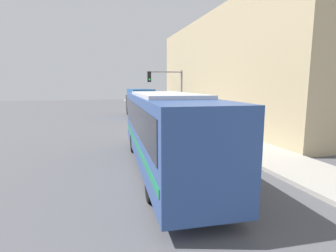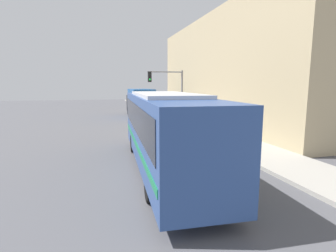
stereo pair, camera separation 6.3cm
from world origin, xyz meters
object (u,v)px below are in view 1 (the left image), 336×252
fire_hydrant (230,139)px  city_bus (165,126)px  traffic_light_pole (169,87)px  delivery_truck (139,102)px  parking_meter (205,123)px

fire_hydrant → city_bus: bearing=-150.5°
fire_hydrant → traffic_light_pole: 9.93m
delivery_truck → fire_hydrant: (2.47, -17.18, -1.18)m
delivery_truck → traffic_light_pole: bearing=-79.4°
delivery_truck → parking_meter: size_ratio=6.01×
parking_meter → city_bus: bearing=-126.5°
city_bus → fire_hydrant: (4.70, 2.65, -1.37)m
city_bus → fire_hydrant: size_ratio=14.15×
delivery_truck → parking_meter: 13.73m
delivery_truck → fire_hydrant: size_ratio=9.12×
city_bus → traffic_light_pole: traffic_light_pole is taller
parking_meter → traffic_light_pole: bearing=100.2°
city_bus → parking_meter: city_bus is taller
city_bus → delivery_truck: size_ratio=1.55×
city_bus → parking_meter: (4.70, 6.35, -0.94)m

